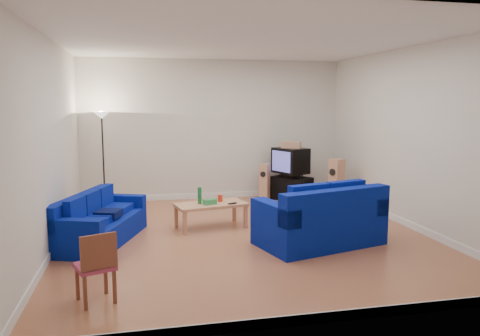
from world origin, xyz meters
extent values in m
cube|color=brown|center=(0.00, 0.00, 0.00)|extent=(6.00, 6.50, 0.01)
cube|color=white|center=(0.00, 0.00, 3.20)|extent=(6.00, 6.50, 0.01)
cube|color=silver|center=(0.00, 3.25, 1.60)|extent=(6.00, 0.01, 3.20)
cube|color=silver|center=(0.00, -3.25, 1.60)|extent=(6.00, 0.01, 3.20)
cube|color=silver|center=(-3.00, 0.00, 1.60)|extent=(0.01, 6.50, 3.20)
cube|color=silver|center=(3.00, 0.00, 1.60)|extent=(0.01, 6.50, 3.20)
cube|color=white|center=(0.00, 3.24, 0.06)|extent=(6.00, 0.02, 0.12)
cube|color=white|center=(0.00, -3.24, 0.06)|extent=(6.00, 0.02, 0.12)
cube|color=white|center=(-2.99, 0.00, 0.06)|extent=(0.02, 6.50, 0.12)
cube|color=white|center=(2.99, 0.00, 0.06)|extent=(0.02, 6.50, 0.12)
cube|color=navy|center=(-2.34, 0.17, 0.19)|extent=(1.47, 2.14, 0.38)
cube|color=navy|center=(-2.65, 0.29, 0.57)|extent=(0.86, 1.92, 0.39)
cube|color=navy|center=(-2.04, 1.01, 0.48)|extent=(0.87, 0.47, 0.22)
cube|color=navy|center=(-2.64, -0.66, 0.48)|extent=(0.87, 0.47, 0.22)
cube|color=#060D38|center=(-2.22, 0.13, 0.47)|extent=(0.46, 0.46, 0.11)
cube|color=navy|center=(1.04, -0.69, 0.23)|extent=(2.11, 1.52, 0.47)
cube|color=navy|center=(1.15, -1.08, 0.71)|extent=(1.90, 0.74, 0.48)
cube|color=navy|center=(0.25, -0.90, 0.60)|extent=(0.52, 1.09, 0.27)
cube|color=navy|center=(1.84, -0.47, 0.60)|extent=(0.52, 1.09, 0.27)
cube|color=#060D38|center=(1.00, -0.53, 0.58)|extent=(0.55, 0.55, 0.13)
cube|color=tan|center=(-0.48, 0.63, 0.42)|extent=(1.33, 0.86, 0.05)
cube|color=tan|center=(-0.99, 0.26, 0.20)|extent=(0.07, 0.07, 0.40)
cube|color=tan|center=(-1.09, 0.76, 0.20)|extent=(0.07, 0.07, 0.40)
cube|color=tan|center=(0.12, 0.49, 0.20)|extent=(0.07, 0.07, 0.40)
cube|color=tan|center=(0.02, 1.00, 0.20)|extent=(0.07, 0.07, 0.40)
cylinder|color=#197233|center=(-0.68, 0.63, 0.60)|extent=(0.09, 0.09, 0.30)
cube|color=green|center=(-0.51, 0.54, 0.49)|extent=(0.25, 0.19, 0.09)
cylinder|color=red|center=(-0.29, 0.74, 0.51)|extent=(0.10, 0.10, 0.13)
cube|color=black|center=(-0.12, 0.49, 0.46)|extent=(0.17, 0.12, 0.02)
cube|color=black|center=(1.70, 2.62, 0.27)|extent=(0.93, 0.99, 0.54)
cube|color=black|center=(1.72, 2.59, 0.58)|extent=(0.49, 0.47, 0.09)
cube|color=black|center=(1.67, 2.64, 0.91)|extent=(0.80, 0.90, 0.58)
cube|color=#3F3F8B|center=(1.41, 2.53, 0.91)|extent=(0.26, 0.55, 0.46)
cube|color=tan|center=(1.66, 2.60, 1.28)|extent=(0.46, 0.37, 0.15)
cube|color=tan|center=(1.07, 2.70, 0.42)|extent=(0.30, 0.32, 0.85)
cylinder|color=black|center=(1.00, 2.59, 0.63)|extent=(0.12, 0.08, 0.13)
cube|color=tan|center=(2.45, 1.85, 0.51)|extent=(0.38, 0.36, 1.02)
cylinder|color=black|center=(2.32, 1.76, 0.75)|extent=(0.10, 0.14, 0.15)
cylinder|color=black|center=(-2.45, 2.70, 0.02)|extent=(0.26, 0.26, 0.03)
cylinder|color=black|center=(-2.45, 2.70, 0.98)|extent=(0.03, 0.03, 1.91)
cone|color=white|center=(-2.45, 2.70, 1.97)|extent=(0.35, 0.35, 0.15)
cube|color=brown|center=(-2.32, -2.42, 0.20)|extent=(0.05, 0.05, 0.39)
cube|color=brown|center=(-2.43, -2.11, 0.20)|extent=(0.05, 0.05, 0.39)
cube|color=brown|center=(-2.02, -2.30, 0.20)|extent=(0.05, 0.05, 0.39)
cube|color=brown|center=(-2.13, -2.00, 0.20)|extent=(0.05, 0.05, 0.39)
cube|color=#99324E|center=(-2.22, -2.21, 0.41)|extent=(0.51, 0.51, 0.05)
cube|color=brown|center=(-2.16, -2.37, 0.63)|extent=(0.38, 0.17, 0.39)
camera|label=1|loc=(-1.70, -7.45, 2.23)|focal=35.00mm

